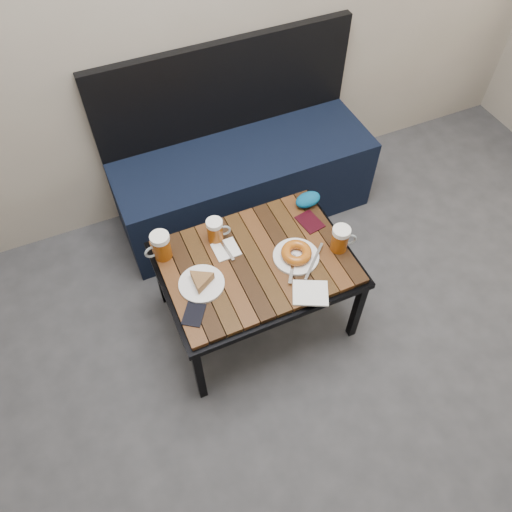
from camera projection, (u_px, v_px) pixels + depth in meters
name	position (u px, v px, depth m)	size (l,w,h in m)	color
ground	(407.00, 503.00, 2.01)	(4.00, 4.00, 0.00)	#2D2D30
room_shell	(482.00, 20.00, 0.90)	(4.00, 4.00, 4.00)	gray
bench	(242.00, 174.00, 2.78)	(1.40, 0.50, 0.95)	black
cafe_table	(256.00, 266.00, 2.21)	(0.84, 0.62, 0.47)	black
beer_mug_left	(161.00, 246.00, 2.13)	(0.12, 0.09, 0.13)	#8B400B
beer_mug_centre	(216.00, 230.00, 2.20)	(0.11, 0.08, 0.12)	#8B400B
beer_mug_right	(341.00, 239.00, 2.16)	(0.12, 0.09, 0.13)	#8B400B
plate_pie	(201.00, 282.00, 2.07)	(0.19, 0.19, 0.05)	white
plate_bagel	(296.00, 254.00, 2.16)	(0.24, 0.23, 0.06)	white
napkin_left	(226.00, 249.00, 2.20)	(0.11, 0.14, 0.01)	white
napkin_right	(310.00, 293.00, 2.06)	(0.18, 0.17, 0.01)	white
passport_navy	(194.00, 314.00, 2.00)	(0.08, 0.11, 0.01)	black
passport_burgundy	(310.00, 222.00, 2.30)	(0.09, 0.12, 0.01)	black
knit_pouch	(308.00, 200.00, 2.35)	(0.13, 0.08, 0.06)	navy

